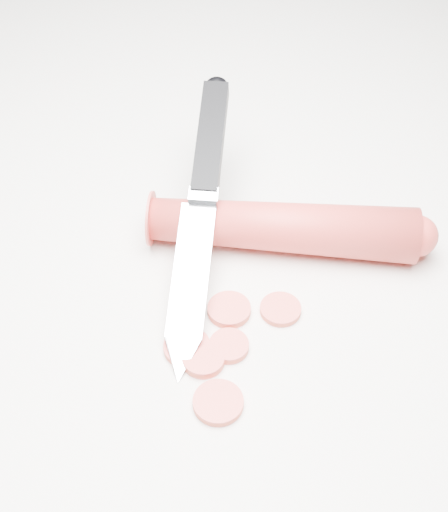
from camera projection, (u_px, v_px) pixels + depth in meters
The scene contains 9 objects.
ground at pixel (270, 291), 0.55m from camera, with size 2.40×2.40×0.00m, color silver.
carrot at pixel (282, 227), 0.57m from camera, with size 0.04×0.04×0.21m, color red.
carrot_slice_0 at pixel (280, 309), 0.54m from camera, with size 0.03×0.03×0.01m, color #D44039.
carrot_slice_1 at pixel (218, 403), 0.48m from camera, with size 0.03×0.03×0.01m, color #D44039.
carrot_slice_2 at pixel (229, 346), 0.51m from camera, with size 0.03×0.03×0.01m, color #D44039.
carrot_slice_3 at pixel (187, 347), 0.51m from camera, with size 0.03×0.03×0.01m, color #D44039.
carrot_slice_4 at pixel (229, 310), 0.53m from camera, with size 0.03×0.03×0.01m, color #D44039.
carrot_slice_5 at pixel (203, 359), 0.50m from camera, with size 0.03×0.03×0.01m, color #D44039.
kitchen_knife at pixel (202, 212), 0.55m from camera, with size 0.16×0.23×0.09m, color silver, non-canonical shape.
Camera 1 is at (0.19, -0.30, 0.42)m, focal length 50.00 mm.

